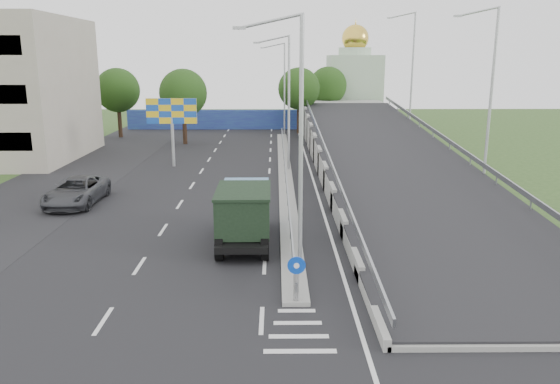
{
  "coord_description": "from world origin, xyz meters",
  "views": [
    {
      "loc": [
        -0.73,
        -15.72,
        8.56
      ],
      "look_at": [
        -0.51,
        10.23,
        2.2
      ],
      "focal_mm": 35.0,
      "sensor_mm": 36.0,
      "label": 1
    }
  ],
  "objects_px": {
    "sign_bollard": "(296,279)",
    "billboard": "(172,115)",
    "lamp_post_far": "(283,84)",
    "lamp_post_mid": "(286,96)",
    "dump_truck": "(244,211)",
    "church": "(354,83)",
    "parked_car_c": "(76,191)",
    "lamp_post_near": "(296,129)"
  },
  "relations": [
    {
      "from": "billboard",
      "to": "dump_truck",
      "type": "relative_size",
      "value": 0.87
    },
    {
      "from": "sign_bollard",
      "to": "dump_truck",
      "type": "bearing_deg",
      "value": 107.46
    },
    {
      "from": "lamp_post_near",
      "to": "billboard",
      "type": "height_order",
      "value": "lamp_post_near"
    },
    {
      "from": "lamp_post_mid",
      "to": "lamp_post_far",
      "type": "height_order",
      "value": "same"
    },
    {
      "from": "sign_bollard",
      "to": "lamp_post_near",
      "type": "relative_size",
      "value": 0.17
    },
    {
      "from": "sign_bollard",
      "to": "lamp_post_mid",
      "type": "bearing_deg",
      "value": 89.74
    },
    {
      "from": "lamp_post_mid",
      "to": "lamp_post_far",
      "type": "distance_m",
      "value": 20.0
    },
    {
      "from": "lamp_post_mid",
      "to": "dump_truck",
      "type": "bearing_deg",
      "value": -97.82
    },
    {
      "from": "sign_bollard",
      "to": "billboard",
      "type": "xyz_separation_m",
      "value": [
        -9.0,
        25.83,
        3.15
      ]
    },
    {
      "from": "lamp_post_far",
      "to": "church",
      "type": "xyz_separation_m",
      "value": [
        9.89,
        14.0,
        -0.5
      ]
    },
    {
      "from": "sign_bollard",
      "to": "parked_car_c",
      "type": "relative_size",
      "value": 0.29
    },
    {
      "from": "lamp_post_near",
      "to": "parked_car_c",
      "type": "xyz_separation_m",
      "value": [
        -12.82,
        10.24,
        -5.01
      ]
    },
    {
      "from": "billboard",
      "to": "dump_truck",
      "type": "distance_m",
      "value": 20.19
    },
    {
      "from": "church",
      "to": "lamp_post_near",
      "type": "bearing_deg",
      "value": -100.38
    },
    {
      "from": "lamp_post_mid",
      "to": "church",
      "type": "bearing_deg",
      "value": 73.78
    },
    {
      "from": "lamp_post_near",
      "to": "lamp_post_far",
      "type": "height_order",
      "value": "same"
    },
    {
      "from": "dump_truck",
      "to": "lamp_post_far",
      "type": "bearing_deg",
      "value": 85.92
    },
    {
      "from": "parked_car_c",
      "to": "dump_truck",
      "type": "bearing_deg",
      "value": -32.96
    },
    {
      "from": "sign_bollard",
      "to": "lamp_post_far",
      "type": "xyz_separation_m",
      "value": [
        0.11,
        43.83,
        4.77
      ]
    },
    {
      "from": "sign_bollard",
      "to": "lamp_post_far",
      "type": "relative_size",
      "value": 0.17
    },
    {
      "from": "church",
      "to": "billboard",
      "type": "relative_size",
      "value": 2.51
    },
    {
      "from": "sign_bollard",
      "to": "parked_car_c",
      "type": "xyz_separation_m",
      "value": [
        -12.71,
        14.06,
        -0.24
      ]
    },
    {
      "from": "church",
      "to": "dump_truck",
      "type": "height_order",
      "value": "church"
    },
    {
      "from": "billboard",
      "to": "parked_car_c",
      "type": "height_order",
      "value": "billboard"
    },
    {
      "from": "sign_bollard",
      "to": "dump_truck",
      "type": "relative_size",
      "value": 0.26
    },
    {
      "from": "parked_car_c",
      "to": "church",
      "type": "bearing_deg",
      "value": 63.51
    },
    {
      "from": "sign_bollard",
      "to": "billboard",
      "type": "height_order",
      "value": "billboard"
    },
    {
      "from": "lamp_post_near",
      "to": "dump_truck",
      "type": "height_order",
      "value": "lamp_post_near"
    },
    {
      "from": "sign_bollard",
      "to": "billboard",
      "type": "distance_m",
      "value": 27.53
    },
    {
      "from": "lamp_post_far",
      "to": "church",
      "type": "relative_size",
      "value": 0.73
    },
    {
      "from": "sign_bollard",
      "to": "parked_car_c",
      "type": "bearing_deg",
      "value": 132.12
    },
    {
      "from": "lamp_post_near",
      "to": "lamp_post_far",
      "type": "relative_size",
      "value": 1.0
    },
    {
      "from": "lamp_post_mid",
      "to": "church",
      "type": "relative_size",
      "value": 0.73
    },
    {
      "from": "dump_truck",
      "to": "parked_car_c",
      "type": "relative_size",
      "value": 1.1
    },
    {
      "from": "lamp_post_mid",
      "to": "billboard",
      "type": "bearing_deg",
      "value": 167.62
    },
    {
      "from": "lamp_post_far",
      "to": "church",
      "type": "bearing_deg",
      "value": 54.76
    },
    {
      "from": "lamp_post_near",
      "to": "church",
      "type": "relative_size",
      "value": 0.73
    },
    {
      "from": "lamp_post_mid",
      "to": "billboard",
      "type": "height_order",
      "value": "lamp_post_mid"
    },
    {
      "from": "lamp_post_mid",
      "to": "parked_car_c",
      "type": "height_order",
      "value": "lamp_post_mid"
    },
    {
      "from": "lamp_post_mid",
      "to": "church",
      "type": "distance_m",
      "value": 35.41
    },
    {
      "from": "lamp_post_far",
      "to": "dump_truck",
      "type": "distance_m",
      "value": 37.15
    },
    {
      "from": "lamp_post_near",
      "to": "parked_car_c",
      "type": "distance_m",
      "value": 17.16
    }
  ]
}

